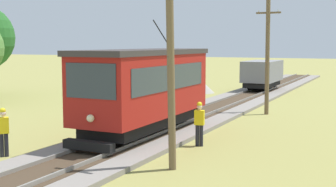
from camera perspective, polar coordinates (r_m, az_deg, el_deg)
name	(u,v)px	position (r m, az deg, el deg)	size (l,w,h in m)	color
red_tram	(145,87)	(19.63, -2.89, 0.77)	(2.60, 8.54, 4.79)	maroon
freight_car	(262,74)	(39.02, 11.71, 2.45)	(2.40, 5.20, 2.31)	slate
utility_pole_near_tram	(170,45)	(14.33, 0.31, 6.14)	(1.40, 0.58, 7.89)	brown
utility_pole_mid	(267,56)	(26.61, 12.31, 4.65)	(1.40, 0.41, 6.58)	brown
gravel_pile	(201,87)	(37.85, 4.19, 0.86)	(2.20, 2.20, 1.02)	#9E998E
track_worker	(3,130)	(17.47, -19.86, -4.29)	(0.43, 0.44, 1.78)	black
second_worker	(199,122)	(18.17, 3.94, -3.54)	(0.42, 0.31, 1.78)	black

